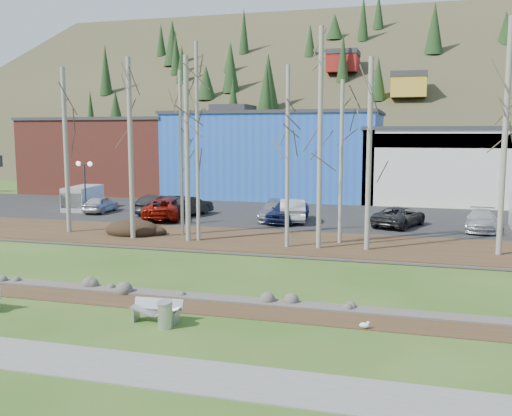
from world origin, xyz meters
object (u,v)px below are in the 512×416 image
(seagull, at_px, (365,325))
(car_0, at_px, (101,204))
(car_1, at_px, (179,205))
(car_9, at_px, (188,206))
(car_8, at_px, (159,205))
(bench_damaged, at_px, (157,310))
(car_5, at_px, (292,210))
(car_4, at_px, (288,211))
(litter_bin, at_px, (165,316))
(car_2, at_px, (165,208))
(car_7, at_px, (481,220))
(street_lamp, at_px, (84,173))
(car_6, at_px, (399,216))
(van_grey, at_px, (82,198))
(car_3, at_px, (275,211))

(seagull, bearing_deg, car_0, 113.81)
(car_1, height_order, car_9, same)
(car_1, height_order, car_8, same)
(bench_damaged, relative_size, car_5, 0.36)
(car_1, xyz_separation_m, car_9, (0.70, 0.00, 0.00))
(car_4, bearing_deg, litter_bin, -79.18)
(litter_bin, distance_m, seagull, 6.37)
(car_4, distance_m, car_5, 0.57)
(seagull, xyz_separation_m, car_2, (-15.74, 19.22, 0.74))
(litter_bin, relative_size, car_7, 0.18)
(street_lamp, relative_size, car_6, 0.84)
(car_7, bearing_deg, bench_damaged, -113.01)
(car_4, xyz_separation_m, car_5, (0.22, 0.52, 0.01))
(bench_damaged, relative_size, van_grey, 0.38)
(car_5, xyz_separation_m, car_7, (12.22, -0.53, -0.14))
(car_6, xyz_separation_m, car_7, (5.00, -0.29, -0.01))
(seagull, relative_size, car_5, 0.08)
(car_1, xyz_separation_m, car_3, (7.49, -0.44, -0.07))
(car_0, bearing_deg, car_7, 173.40)
(car_2, bearing_deg, car_6, 168.95)
(car_8, distance_m, van_grey, 7.20)
(bench_damaged, distance_m, seagull, 6.80)
(car_0, height_order, car_5, car_5)
(bench_damaged, bearing_deg, car_9, 105.94)
(litter_bin, xyz_separation_m, car_6, (6.62, 21.93, 0.39))
(car_4, height_order, van_grey, van_grey)
(car_0, distance_m, car_9, 7.18)
(litter_bin, distance_m, car_4, 21.68)
(street_lamp, height_order, car_0, street_lamp)
(car_9, bearing_deg, car_5, -167.86)
(car_9, bearing_deg, car_8, 16.41)
(car_6, relative_size, car_7, 1.06)
(street_lamp, relative_size, car_3, 0.87)
(car_4, bearing_deg, car_8, -177.66)
(car_5, distance_m, van_grey, 17.56)
(street_lamp, distance_m, car_4, 15.77)
(bench_damaged, relative_size, litter_bin, 2.09)
(car_0, distance_m, van_grey, 2.48)
(car_2, xyz_separation_m, car_3, (7.70, 1.53, -0.09))
(car_9, bearing_deg, car_4, -171.76)
(car_6, relative_size, car_8, 1.07)
(car_5, height_order, car_9, car_5)
(street_lamp, xyz_separation_m, car_7, (28.02, 0.19, -2.48))
(litter_bin, relative_size, car_4, 0.18)
(car_3, bearing_deg, car_2, -173.24)
(car_4, bearing_deg, car_6, 10.83)
(car_6, xyz_separation_m, car_9, (-15.28, 0.85, 0.07))
(car_1, distance_m, car_2, 1.98)
(bench_damaged, distance_m, car_4, 21.13)
(car_2, xyz_separation_m, car_6, (16.20, 1.12, -0.09))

